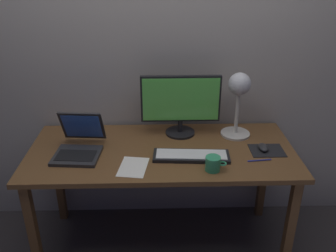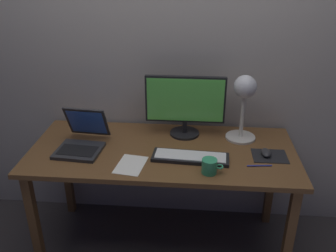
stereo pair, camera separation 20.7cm
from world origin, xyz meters
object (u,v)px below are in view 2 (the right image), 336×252
desk_lamp (244,96)px  coffee_mug (210,166)px  pen (259,166)px  laptop (83,137)px  keyboard_main (190,157)px  mouse (266,153)px  monitor (185,103)px

desk_lamp → coffee_mug: bearing=-116.0°
desk_lamp → pen: bearing=-77.3°
laptop → desk_lamp: 1.01m
laptop → keyboard_main: bearing=-8.6°
keyboard_main → mouse: bearing=9.6°
mouse → pen: size_ratio=0.69×
desk_lamp → mouse: size_ratio=4.35×
laptop → mouse: bearing=-1.3°
coffee_mug → mouse: bearing=32.4°
keyboard_main → desk_lamp: size_ratio=1.07×
desk_lamp → pen: 0.44m
laptop → pen: size_ratio=2.50×
mouse → coffee_mug: bearing=-147.6°
monitor → desk_lamp: size_ratio=1.20×
laptop → coffee_mug: (0.76, -0.24, -0.02)m
monitor → keyboard_main: (0.05, -0.31, -0.21)m
monitor → pen: 0.60m
mouse → pen: bearing=-113.2°
keyboard_main → desk_lamp: 0.50m
mouse → desk_lamp: bearing=121.3°
laptop → monitor: bearing=19.1°
laptop → coffee_mug: bearing=-17.2°
keyboard_main → mouse: 0.44m
monitor → coffee_mug: size_ratio=4.26×
laptop → mouse: size_ratio=3.64×
mouse → pen: mouse is taller
coffee_mug → keyboard_main: bearing=127.9°
keyboard_main → desk_lamp: desk_lamp is taller
desk_lamp → mouse: 0.36m
pen → desk_lamp: bearing=102.7°
laptop → desk_lamp: size_ratio=0.84×
desk_lamp → pen: desk_lamp is taller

